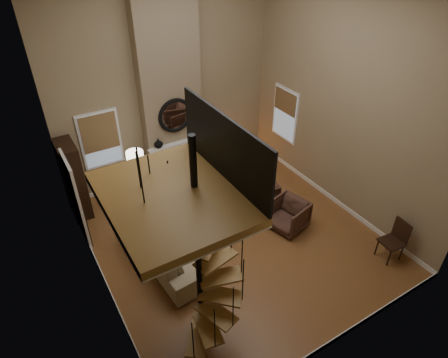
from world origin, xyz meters
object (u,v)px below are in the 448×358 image
armchair_near (264,192)px  coffee_table (234,220)px  sofa (166,246)px  side_chair (395,238)px  floor_lamp (136,163)px  accent_lamp (228,154)px  hutch (74,180)px  armchair_far (290,214)px

armchair_near → coffee_table: armchair_near is taller
sofa → side_chair: bearing=-124.3°
floor_lamp → sofa: bearing=-95.1°
sofa → side_chair: 4.93m
sofa → floor_lamp: (0.17, 1.91, 1.02)m
armchair_near → side_chair: bearing=31.8°
accent_lamp → sofa: bearing=-139.8°
floor_lamp → side_chair: floor_lamp is taller
sofa → floor_lamp: floor_lamp is taller
coffee_table → accent_lamp: size_ratio=2.64×
hutch → coffee_table: 4.00m
armchair_far → coffee_table: size_ratio=0.65×
hutch → accent_lamp: size_ratio=4.20×
armchair_near → coffee_table: 1.28m
armchair_far → side_chair: bearing=18.5°
coffee_table → accent_lamp: (1.50, 2.71, -0.03)m
armchair_far → accent_lamp: size_ratio=1.73×
armchair_far → side_chair: 2.35m
coffee_table → floor_lamp: (-1.61, 1.85, 1.13)m
armchair_near → hutch: bearing=-108.8°
accent_lamp → side_chair: 5.34m
armchair_far → side_chair: size_ratio=0.86×
hutch → armchair_near: hutch is taller
armchair_near → accent_lamp: 2.27m
sofa → floor_lamp: bearing=-9.3°
armchair_near → sofa: bearing=-71.6°
coffee_table → hutch: bearing=138.9°
armchair_near → side_chair: size_ratio=0.76×
armchair_near → floor_lamp: bearing=-108.0°
hutch → coffee_table: hutch is taller
sofa → armchair_far: size_ratio=3.12×
armchair_near → accent_lamp: size_ratio=1.53×
armchair_near → floor_lamp: 3.30m
coffee_table → side_chair: (2.49, -2.53, 0.24)m
hutch → sofa: 2.97m
armchair_far → side_chair: (1.27, -1.97, 0.17)m
hutch → coffee_table: bearing=-41.1°
sofa → accent_lamp: (3.28, 2.77, -0.15)m
floor_lamp → side_chair: size_ratio=1.79×
hutch → armchair_near: size_ratio=2.75×
armchair_far → coffee_table: bearing=-129.2°
side_chair → accent_lamp: bearing=100.6°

